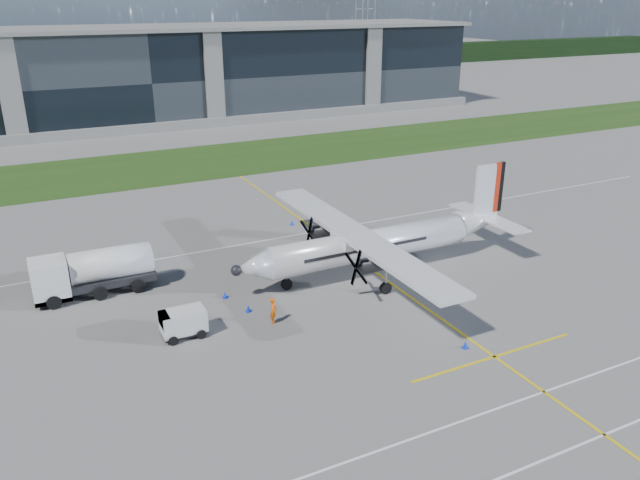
{
  "coord_description": "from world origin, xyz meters",
  "views": [
    {
      "loc": [
        -20.83,
        -30.22,
        20.22
      ],
      "look_at": [
        -1.4,
        8.7,
        3.17
      ],
      "focal_mm": 35.0,
      "sensor_mm": 36.0,
      "label": 1
    }
  ],
  "objects": [
    {
      "name": "ground",
      "position": [
        0.0,
        40.0,
        0.0
      ],
      "size": [
        400.0,
        400.0,
        0.0
      ],
      "primitive_type": "plane",
      "color": "slate",
      "rests_on": "ground"
    },
    {
      "name": "grass_strip",
      "position": [
        0.0,
        48.0,
        0.02
      ],
      "size": [
        400.0,
        18.0,
        0.04
      ],
      "primitive_type": "cube",
      "color": "#204011",
      "rests_on": "ground"
    },
    {
      "name": "terminal_building",
      "position": [
        0.0,
        80.0,
        7.5
      ],
      "size": [
        120.0,
        20.0,
        15.0
      ],
      "primitive_type": "cube",
      "color": "black",
      "rests_on": "ground"
    },
    {
      "name": "tree_line",
      "position": [
        0.0,
        140.0,
        3.0
      ],
      "size": [
        400.0,
        6.0,
        6.0
      ],
      "primitive_type": "cube",
      "color": "black",
      "rests_on": "ground"
    },
    {
      "name": "pylon_east",
      "position": [
        85.0,
        150.0,
        15.0
      ],
      "size": [
        9.0,
        4.6,
        30.0
      ],
      "primitive_type": null,
      "color": "gray",
      "rests_on": "ground"
    },
    {
      "name": "yellow_taxiway_centerline",
      "position": [
        3.0,
        10.0,
        0.01
      ],
      "size": [
        0.2,
        70.0,
        0.01
      ],
      "primitive_type": "cube",
      "color": "yellow",
      "rests_on": "ground"
    },
    {
      "name": "white_lane_line",
      "position": [
        0.0,
        -14.0,
        0.01
      ],
      "size": [
        90.0,
        0.15,
        0.01
      ],
      "primitive_type": "cube",
      "color": "white",
      "rests_on": "ground"
    },
    {
      "name": "turboprop_aircraft",
      "position": [
        3.49,
        8.05,
        3.72
      ],
      "size": [
        23.9,
        24.79,
        7.44
      ],
      "primitive_type": null,
      "color": "silver",
      "rests_on": "ground"
    },
    {
      "name": "fuel_tanker_truck",
      "position": [
        -17.78,
        13.71,
        1.66
      ],
      "size": [
        8.86,
        2.88,
        3.32
      ],
      "primitive_type": null,
      "color": "silver",
      "rests_on": "ground"
    },
    {
      "name": "baggage_tug",
      "position": [
        -13.04,
        4.79,
        0.9
      ],
      "size": [
        2.99,
        1.79,
        1.79
      ],
      "primitive_type": null,
      "color": "silver",
      "rests_on": "ground"
    },
    {
      "name": "ground_crew_person",
      "position": [
        -7.26,
        3.84,
        1.04
      ],
      "size": [
        0.96,
        1.04,
        2.08
      ],
      "primitive_type": "imported",
      "rotation": [
        0.0,
        0.0,
        1.0
      ],
      "color": "#F25907",
      "rests_on": "ground"
    },
    {
      "name": "safety_cone_nose_port",
      "position": [
        -8.23,
        6.04,
        0.25
      ],
      "size": [
        0.36,
        0.36,
        0.5
      ],
      "primitive_type": "cone",
      "color": "#0C2AD8",
      "rests_on": "ground"
    },
    {
      "name": "safety_cone_portwing",
      "position": [
        2.06,
        -4.41,
        0.25
      ],
      "size": [
        0.36,
        0.36,
        0.5
      ],
      "primitive_type": "cone",
      "color": "#0C2AD8",
      "rests_on": "ground"
    },
    {
      "name": "safety_cone_fwd",
      "position": [
        -8.98,
        8.77,
        0.25
      ],
      "size": [
        0.36,
        0.36,
        0.5
      ],
      "primitive_type": "cone",
      "color": "#0C2AD8",
      "rests_on": "ground"
    },
    {
      "name": "safety_cone_stbdwing",
      "position": [
        1.59,
        20.61,
        0.25
      ],
      "size": [
        0.36,
        0.36,
        0.5
      ],
      "primitive_type": "cone",
      "color": "#0C2AD8",
      "rests_on": "ground"
    }
  ]
}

